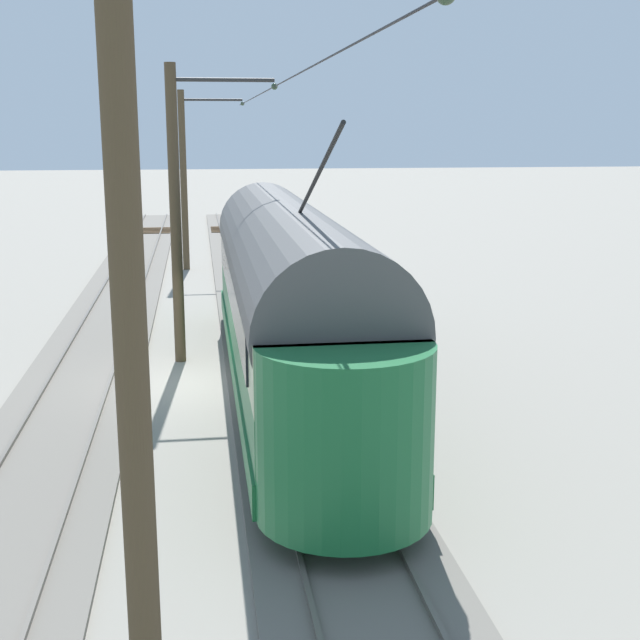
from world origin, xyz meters
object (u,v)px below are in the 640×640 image
(vintage_streetcar, at_px, (289,294))
(catenary_pole_foreground, at_px, (185,178))
(catenary_pole_mid_near, at_px, (178,211))
(catenary_pole_mid_far, at_px, (141,382))

(vintage_streetcar, distance_m, catenary_pole_foreground, 18.07)
(catenary_pole_foreground, height_order, catenary_pole_mid_near, same)
(catenary_pole_mid_near, bearing_deg, catenary_pole_mid_far, 90.00)
(catenary_pole_mid_near, height_order, catenary_pole_mid_far, same)
(vintage_streetcar, xyz_separation_m, catenary_pole_foreground, (2.45, -17.83, 1.62))
(catenary_pole_mid_near, bearing_deg, catenary_pole_foreground, -90.00)
(vintage_streetcar, height_order, catenary_pole_mid_near, catenary_pole_mid_near)
(vintage_streetcar, bearing_deg, catenary_pole_foreground, -82.16)
(catenary_pole_foreground, distance_m, catenary_pole_mid_far, 29.77)
(vintage_streetcar, distance_m, catenary_pole_mid_far, 12.30)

